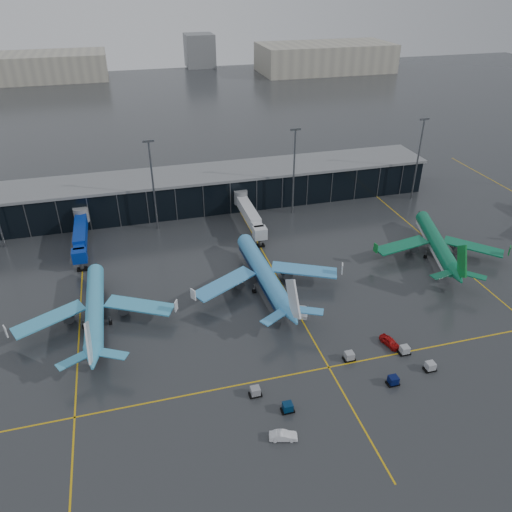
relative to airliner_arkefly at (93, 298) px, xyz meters
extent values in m
plane|color=#282B2D|center=(31.37, -10.72, -5.91)|extent=(600.00, 600.00, 0.00)
cube|color=black|center=(31.37, 51.28, -0.91)|extent=(140.00, 16.00, 10.00)
cube|color=slate|center=(31.37, 51.28, 4.39)|extent=(142.00, 17.00, 0.80)
cylinder|color=#595B60|center=(-3.63, 42.78, -0.71)|extent=(4.00, 4.00, 4.00)
cube|color=navy|center=(-3.63, 29.28, -1.51)|extent=(3.00, 24.00, 3.00)
cylinder|color=#595B60|center=(-3.63, 21.78, -4.61)|extent=(1.00, 1.00, 2.60)
cylinder|color=#595B60|center=(41.37, 42.78, -0.71)|extent=(4.00, 4.00, 4.00)
cube|color=silver|center=(41.37, 29.28, -1.51)|extent=(3.00, 24.00, 3.00)
cylinder|color=#595B60|center=(41.37, 21.78, -4.61)|extent=(1.00, 1.00, 2.60)
cylinder|color=#595B60|center=(16.37, 39.28, 6.59)|extent=(0.50, 0.50, 25.00)
cube|color=#595B60|center=(16.37, 39.28, 19.29)|extent=(3.00, 0.40, 0.60)
cylinder|color=#595B60|center=(56.37, 39.28, 6.59)|extent=(0.50, 0.50, 25.00)
cube|color=#595B60|center=(56.37, 39.28, 19.29)|extent=(3.00, 0.40, 0.60)
cylinder|color=#595B60|center=(96.37, 39.28, 6.59)|extent=(0.50, 0.50, 25.00)
cube|color=#595B60|center=(96.37, 39.28, 19.29)|extent=(3.00, 0.40, 0.60)
cube|color=#B2AD99|center=(151.37, 249.28, 3.09)|extent=(90.00, 42.00, 18.00)
cube|color=#B2AD99|center=(-28.63, 269.28, 2.09)|extent=(70.00, 38.00, 16.00)
cube|color=#B2AD99|center=(71.37, 289.28, 5.09)|extent=(20.00, 20.00, 22.00)
cube|color=gold|center=(-3.63, 9.28, -5.90)|extent=(0.30, 120.00, 0.02)
cube|color=gold|center=(41.37, 9.28, -5.90)|extent=(0.30, 120.00, 0.02)
cube|color=gold|center=(86.37, 9.28, -5.90)|extent=(0.30, 120.00, 0.02)
cube|color=gold|center=(41.37, -25.72, -5.90)|extent=(220.00, 0.30, 0.02)
cube|color=black|center=(45.83, -24.77, -5.73)|extent=(2.20, 1.50, 0.36)
cube|color=gray|center=(45.83, -24.77, -4.96)|extent=(1.60, 1.50, 1.50)
cube|color=black|center=(50.68, -32.68, -5.73)|extent=(2.20, 1.50, 0.36)
cube|color=#040D3D|center=(50.68, -32.68, -4.96)|extent=(1.60, 1.50, 1.50)
cube|color=black|center=(59.01, -31.21, -5.73)|extent=(2.20, 1.50, 0.36)
cube|color=#9B9DA3|center=(59.01, -31.21, -4.96)|extent=(1.60, 1.50, 1.50)
cube|color=black|center=(56.76, -25.98, -5.73)|extent=(2.20, 1.50, 0.36)
cube|color=#999EA2|center=(56.76, -25.98, -4.96)|extent=(1.60, 1.50, 1.50)
cube|color=black|center=(30.69, -33.64, -5.73)|extent=(2.20, 1.50, 0.36)
cube|color=#052242|center=(30.69, -33.64, -4.96)|extent=(1.60, 1.50, 1.50)
cube|color=black|center=(26.41, -28.79, -5.73)|extent=(2.20, 1.50, 0.36)
cube|color=gray|center=(26.41, -28.79, -4.96)|extent=(1.60, 1.50, 1.50)
cube|color=silver|center=(42.00, -9.44, -5.51)|extent=(3.28, 3.81, 0.80)
cube|color=silver|center=(42.00, -9.44, -3.61)|extent=(2.59, 3.23, 2.29)
imported|color=#AB0D0D|center=(55.27, -22.99, -5.12)|extent=(3.04, 4.98, 1.58)
imported|color=white|center=(28.24, -38.86, -5.18)|extent=(4.68, 2.58, 1.46)
camera|label=1|loc=(10.18, -88.89, 58.67)|focal=35.00mm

